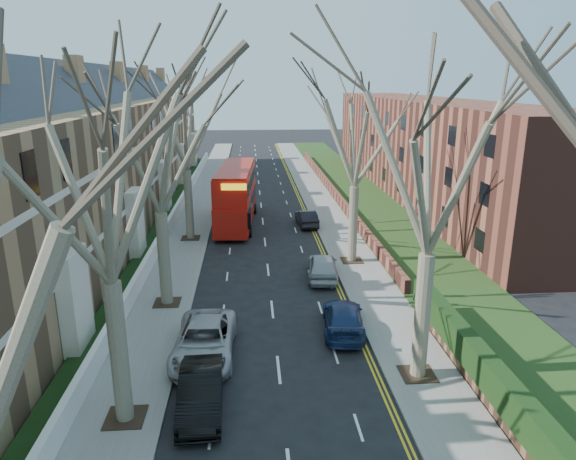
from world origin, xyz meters
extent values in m
cube|color=slate|center=(-6.00, 39.00, 0.06)|extent=(3.00, 102.00, 0.12)
cube|color=slate|center=(6.00, 39.00, 0.06)|extent=(3.00, 102.00, 0.12)
cube|color=#99724E|center=(-13.80, 31.00, 5.00)|extent=(9.00, 78.00, 10.00)
cube|color=#2A2C34|center=(-13.80, 31.00, 11.00)|extent=(4.67, 78.00, 4.67)
cube|color=silver|center=(-9.35, 31.00, 3.50)|extent=(0.12, 78.00, 0.35)
cube|color=silver|center=(-9.35, 31.00, 7.00)|extent=(0.12, 78.00, 0.35)
cube|color=brown|center=(17.50, 43.00, 5.00)|extent=(8.00, 54.00, 10.00)
cube|color=brown|center=(7.70, 43.00, 0.57)|extent=(0.35, 54.00, 0.90)
cube|color=black|center=(7.70, 2.00, 1.32)|extent=(0.70, 24.00, 1.20)
cube|color=white|center=(-7.65, 31.00, 0.62)|extent=(0.30, 78.00, 1.00)
cube|color=#203E16|center=(10.50, 39.00, 0.15)|extent=(6.00, 102.00, 0.06)
cylinder|color=#635C46|center=(-5.70, 6.00, 2.75)|extent=(0.64, 0.64, 5.25)
cube|color=#2D2116|center=(-5.70, 6.00, 0.14)|extent=(1.40, 1.40, 0.05)
cylinder|color=#635C46|center=(-5.70, 16.00, 2.66)|extent=(0.64, 0.64, 5.07)
cube|color=#2D2116|center=(-5.70, 16.00, 0.14)|extent=(1.40, 1.40, 0.05)
cylinder|color=#635C46|center=(-5.70, 28.00, 2.75)|extent=(0.60, 0.60, 5.25)
cube|color=#2D2116|center=(-5.70, 28.00, 0.14)|extent=(1.40, 1.40, 0.05)
cylinder|color=#635C46|center=(5.70, 8.00, 2.75)|extent=(0.64, 0.64, 5.25)
cube|color=#2D2116|center=(5.70, 8.00, 0.14)|extent=(1.40, 1.40, 0.05)
cylinder|color=#635C46|center=(5.70, 22.00, 2.66)|extent=(0.60, 0.60, 5.07)
cube|color=#2D2116|center=(5.70, 22.00, 0.14)|extent=(1.40, 1.40, 0.05)
cube|color=#A8130C|center=(-2.22, 32.23, 1.51)|extent=(3.39, 11.73, 2.32)
cube|color=#A8130C|center=(-2.22, 32.23, 3.72)|extent=(3.35, 11.15, 2.11)
cube|color=black|center=(-2.22, 32.23, 1.98)|extent=(3.35, 10.80, 0.95)
cube|color=black|center=(-2.22, 32.23, 3.82)|extent=(3.33, 10.57, 0.95)
imported|color=black|center=(-3.03, 6.47, 0.74)|extent=(1.73, 4.54, 1.48)
imported|color=#ABAAB0|center=(-3.19, 10.30, 0.78)|extent=(2.79, 5.71, 1.56)
imported|color=navy|center=(3.35, 12.27, 0.68)|extent=(2.46, 4.90, 1.37)
imported|color=#A0A4A8|center=(3.33, 19.34, 0.77)|extent=(2.28, 4.70, 1.55)
imported|color=black|center=(3.65, 31.29, 0.67)|extent=(1.71, 4.15, 1.34)
camera|label=1|loc=(-1.05, -10.23, 11.79)|focal=32.00mm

